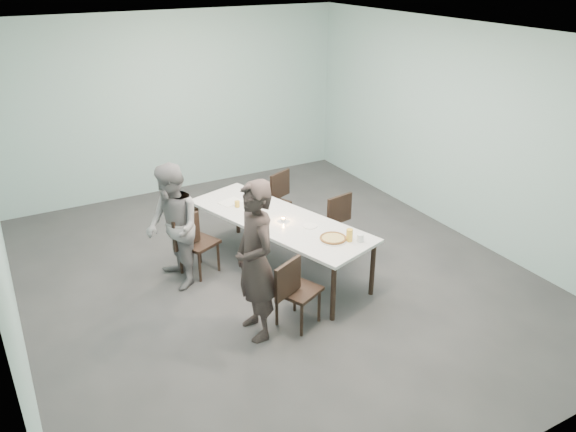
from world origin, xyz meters
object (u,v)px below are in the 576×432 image
chair_near_right (333,223)px  diner_far (173,227)px  chair_far_right (275,198)px  water_tumbler (360,238)px  beer_glass (349,235)px  pizza (333,238)px  chair_far_left (194,240)px  chair_near_left (294,288)px  diner_near (255,261)px  tealight (283,220)px  table (279,223)px  side_plate (310,226)px  amber_tumbler (237,204)px

chair_near_right → diner_far: (-2.10, 0.34, 0.29)m
chair_far_right → diner_far: diner_far is taller
diner_far → water_tumbler: size_ratio=17.54×
beer_glass → water_tumbler: bearing=-32.5°
chair_near_right → diner_far: size_ratio=0.55×
pizza → chair_far_left: bearing=135.8°
chair_near_left → diner_near: bearing=140.8°
pizza → tealight: size_ratio=6.07×
table → pizza: pizza is taller
chair_near_left → diner_far: 1.74m
diner_far → water_tumbler: (1.81, -1.34, 0.01)m
side_plate → tealight: 0.36m
amber_tumbler → beer_glass: bearing=-64.1°
amber_tumbler → chair_near_right: bearing=-27.8°
chair_far_right → diner_near: size_ratio=0.49×
table → beer_glass: bearing=-65.1°
table → beer_glass: beer_glass is taller
beer_glass → amber_tumbler: 1.70m
diner_near → table: bearing=144.1°
chair_far_left → water_tumbler: size_ratio=9.67×
diner_far → beer_glass: size_ratio=10.52×
diner_far → beer_glass: 2.13m
side_plate → chair_far_left: bearing=146.8°
water_tumbler → chair_near_right: bearing=74.0°
chair_near_right → water_tumbler: 1.08m
tealight → amber_tumbler: 0.76m
diner_far → amber_tumbler: 1.00m
chair_far_left → chair_near_right: (1.82, -0.43, 0.00)m
chair_near_right → diner_far: diner_far is taller
diner_near → pizza: diner_near is taller
diner_far → side_plate: bearing=63.0°
diner_far → tealight: size_ratio=28.18×
chair_far_right → chair_near_left: bearing=43.4°
chair_near_right → beer_glass: (-0.39, -0.93, 0.32)m
chair_far_right → amber_tumbler: bearing=9.2°
beer_glass → tealight: size_ratio=2.68×
chair_near_right → tealight: bearing=-3.3°
chair_far_left → chair_near_right: 1.87m
chair_near_left → amber_tumbler: 1.79m
chair_near_left → chair_near_right: (1.26, 1.16, 0.00)m
side_plate → table: bearing=121.4°
table → water_tumbler: water_tumbler is taller
chair_near_left → beer_glass: (0.87, 0.23, 0.32)m
chair_near_right → pizza: bearing=46.6°
table → chair_far_left: bearing=157.1°
beer_glass → tealight: beer_glass is taller
table → tealight: bearing=-83.5°
diner_near → tealight: size_ratio=31.79×
chair_near_left → pizza: bearing=1.3°
chair_near_left → diner_far: bearing=94.6°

